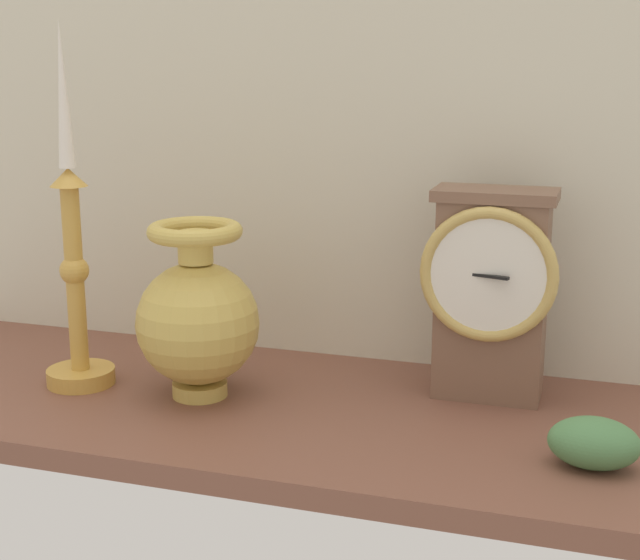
% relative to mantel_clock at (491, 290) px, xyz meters
% --- Properties ---
extents(ground_plane, '(1.00, 0.36, 0.02)m').
position_rel_mantel_clock_xyz_m(ground_plane, '(-0.23, -0.09, -0.13)').
color(ground_plane, brown).
extents(back_wall, '(1.20, 0.02, 0.65)m').
position_rel_mantel_clock_xyz_m(back_wall, '(-0.23, 0.10, 0.20)').
color(back_wall, beige).
rests_on(back_wall, ground_plane).
extents(mantel_clock, '(0.14, 0.08, 0.23)m').
position_rel_mantel_clock_xyz_m(mantel_clock, '(0.00, 0.00, 0.00)').
color(mantel_clock, brown).
rests_on(mantel_clock, ground_plane).
extents(candlestick_tall_left, '(0.08, 0.08, 0.40)m').
position_rel_mantel_clock_xyz_m(candlestick_tall_left, '(-0.45, -0.10, 0.01)').
color(candlestick_tall_left, gold).
rests_on(candlestick_tall_left, ground_plane).
extents(brass_vase_bulbous, '(0.13, 0.13, 0.19)m').
position_rel_mantel_clock_xyz_m(brass_vase_bulbous, '(-0.30, -0.09, -0.03)').
color(brass_vase_bulbous, gold).
rests_on(brass_vase_bulbous, ground_plane).
extents(ivy_sprig, '(0.08, 0.06, 0.05)m').
position_rel_mantel_clock_xyz_m(ivy_sprig, '(0.12, -0.15, -0.10)').
color(ivy_sprig, '#4E814B').
rests_on(ivy_sprig, ground_plane).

